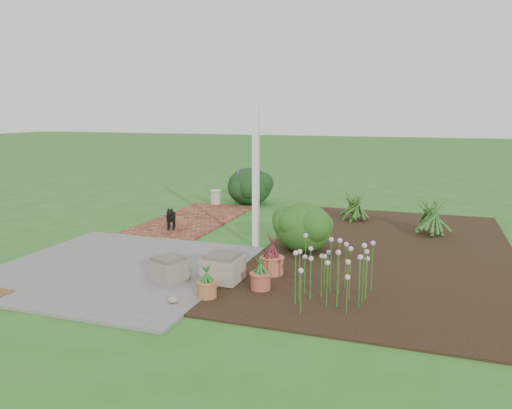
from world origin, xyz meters
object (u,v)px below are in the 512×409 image
(black_dog, at_px, (171,217))
(cream_ceramic_urn, at_px, (216,197))
(evergreen_shrub, at_px, (303,226))
(stone_trough_near, at_px, (223,269))

(black_dog, height_order, cream_ceramic_urn, black_dog)
(black_dog, bearing_deg, evergreen_shrub, -35.54)
(evergreen_shrub, bearing_deg, black_dog, 168.58)
(stone_trough_near, relative_size, evergreen_shrub, 0.50)
(black_dog, relative_size, cream_ceramic_urn, 1.38)
(evergreen_shrub, bearing_deg, stone_trough_near, -109.28)
(stone_trough_near, bearing_deg, evergreen_shrub, 70.72)
(black_dog, bearing_deg, stone_trough_near, -73.00)
(cream_ceramic_urn, height_order, evergreen_shrub, evergreen_shrub)
(stone_trough_near, xyz_separation_m, evergreen_shrub, (0.66, 1.89, 0.24))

